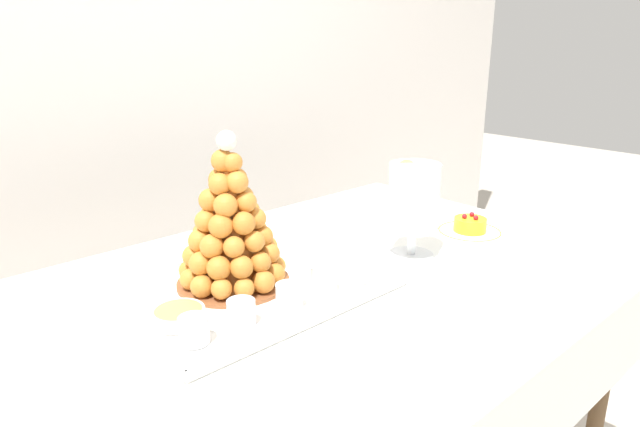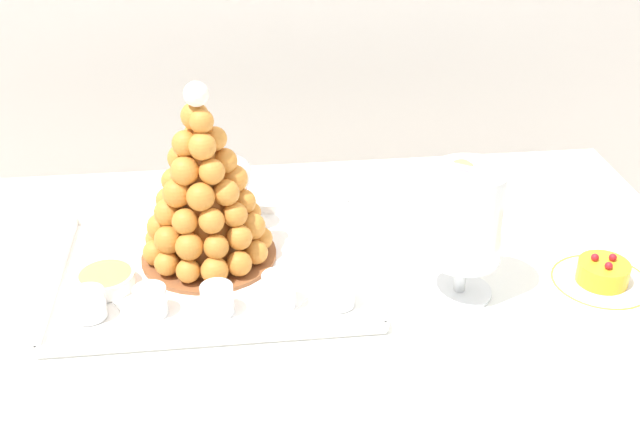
{
  "view_description": "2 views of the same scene",
  "coord_description": "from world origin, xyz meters",
  "px_view_note": "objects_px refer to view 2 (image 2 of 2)",
  "views": [
    {
      "loc": [
        -0.84,
        -0.86,
        1.3
      ],
      "look_at": [
        -0.0,
        0.04,
        0.9
      ],
      "focal_mm": 31.66,
      "sensor_mm": 36.0,
      "label": 1
    },
    {
      "loc": [
        -0.14,
        -1.13,
        1.55
      ],
      "look_at": [
        -0.01,
        -0.06,
        0.94
      ],
      "focal_mm": 43.86,
      "sensor_mm": 36.0,
      "label": 2
    }
  ],
  "objects_px": {
    "dessert_cup_centre": "(217,301)",
    "serving_tray": "(215,272)",
    "fruit_tart_plate": "(602,277)",
    "macaron_goblet": "(466,217)",
    "dessert_cup_mid_left": "(151,302)",
    "croquembouche": "(204,194)",
    "dessert_cup_right": "(338,291)",
    "dessert_cup_mid_right": "(279,292)",
    "wine_glass": "(234,177)",
    "dessert_cup_left": "(89,305)",
    "creme_brulee_ramekin": "(106,279)"
  },
  "relations": [
    {
      "from": "dessert_cup_right",
      "to": "dessert_cup_left",
      "type": "bearing_deg",
      "value": 178.33
    },
    {
      "from": "dessert_cup_left",
      "to": "fruit_tart_plate",
      "type": "relative_size",
      "value": 0.31
    },
    {
      "from": "dessert_cup_left",
      "to": "creme_brulee_ramekin",
      "type": "xyz_separation_m",
      "value": [
        0.02,
        0.09,
        -0.01
      ]
    },
    {
      "from": "dessert_cup_mid_right",
      "to": "macaron_goblet",
      "type": "height_order",
      "value": "macaron_goblet"
    },
    {
      "from": "dessert_cup_mid_left",
      "to": "macaron_goblet",
      "type": "relative_size",
      "value": 0.22
    },
    {
      "from": "serving_tray",
      "to": "dessert_cup_mid_left",
      "type": "bearing_deg",
      "value": -132.24
    },
    {
      "from": "dessert_cup_mid_right",
      "to": "fruit_tart_plate",
      "type": "xyz_separation_m",
      "value": [
        0.57,
        0.01,
        -0.02
      ]
    },
    {
      "from": "dessert_cup_mid_left",
      "to": "dessert_cup_centre",
      "type": "xyz_separation_m",
      "value": [
        0.11,
        -0.01,
        0.0
      ]
    },
    {
      "from": "dessert_cup_right",
      "to": "creme_brulee_ramekin",
      "type": "xyz_separation_m",
      "value": [
        -0.39,
        0.1,
        -0.01
      ]
    },
    {
      "from": "serving_tray",
      "to": "croquembouche",
      "type": "bearing_deg",
      "value": 102.83
    },
    {
      "from": "serving_tray",
      "to": "wine_glass",
      "type": "relative_size",
      "value": 3.45
    },
    {
      "from": "dessert_cup_right",
      "to": "creme_brulee_ramekin",
      "type": "relative_size",
      "value": 0.58
    },
    {
      "from": "croquembouche",
      "to": "dessert_cup_centre",
      "type": "relative_size",
      "value": 6.24
    },
    {
      "from": "croquembouche",
      "to": "macaron_goblet",
      "type": "bearing_deg",
      "value": -19.23
    },
    {
      "from": "dessert_cup_right",
      "to": "wine_glass",
      "type": "distance_m",
      "value": 0.33
    },
    {
      "from": "dessert_cup_centre",
      "to": "fruit_tart_plate",
      "type": "distance_m",
      "value": 0.67
    },
    {
      "from": "dessert_cup_left",
      "to": "creme_brulee_ramekin",
      "type": "relative_size",
      "value": 0.55
    },
    {
      "from": "creme_brulee_ramekin",
      "to": "fruit_tart_plate",
      "type": "distance_m",
      "value": 0.87
    },
    {
      "from": "wine_glass",
      "to": "croquembouche",
      "type": "bearing_deg",
      "value": -117.58
    },
    {
      "from": "dessert_cup_left",
      "to": "macaron_goblet",
      "type": "xyz_separation_m",
      "value": [
        0.63,
        0.01,
        0.12
      ]
    },
    {
      "from": "croquembouche",
      "to": "dessert_cup_right",
      "type": "height_order",
      "value": "croquembouche"
    },
    {
      "from": "dessert_cup_mid_right",
      "to": "dessert_cup_right",
      "type": "bearing_deg",
      "value": -3.94
    },
    {
      "from": "dessert_cup_centre",
      "to": "serving_tray",
      "type": "bearing_deg",
      "value": 92.62
    },
    {
      "from": "dessert_cup_left",
      "to": "serving_tray",
      "type": "bearing_deg",
      "value": 28.58
    },
    {
      "from": "dessert_cup_centre",
      "to": "dessert_cup_right",
      "type": "bearing_deg",
      "value": 0.39
    },
    {
      "from": "dessert_cup_left",
      "to": "macaron_goblet",
      "type": "distance_m",
      "value": 0.64
    },
    {
      "from": "dessert_cup_centre",
      "to": "dessert_cup_right",
      "type": "relative_size",
      "value": 0.94
    },
    {
      "from": "dessert_cup_centre",
      "to": "creme_brulee_ramekin",
      "type": "distance_m",
      "value": 0.22
    },
    {
      "from": "dessert_cup_left",
      "to": "fruit_tart_plate",
      "type": "height_order",
      "value": "same"
    },
    {
      "from": "creme_brulee_ramekin",
      "to": "wine_glass",
      "type": "distance_m",
      "value": 0.31
    },
    {
      "from": "serving_tray",
      "to": "wine_glass",
      "type": "bearing_deg",
      "value": 74.31
    },
    {
      "from": "dessert_cup_mid_right",
      "to": "macaron_goblet",
      "type": "relative_size",
      "value": 0.24
    },
    {
      "from": "fruit_tart_plate",
      "to": "macaron_goblet",
      "type": "bearing_deg",
      "value": 178.97
    },
    {
      "from": "wine_glass",
      "to": "dessert_cup_mid_right",
      "type": "bearing_deg",
      "value": -76.22
    },
    {
      "from": "dessert_cup_left",
      "to": "dessert_cup_mid_right",
      "type": "xyz_separation_m",
      "value": [
        0.31,
        -0.01,
        0.0
      ]
    },
    {
      "from": "dessert_cup_right",
      "to": "macaron_goblet",
      "type": "distance_m",
      "value": 0.25
    },
    {
      "from": "dessert_cup_mid_right",
      "to": "wine_glass",
      "type": "xyz_separation_m",
      "value": [
        -0.07,
        0.27,
        0.08
      ]
    },
    {
      "from": "dessert_cup_mid_right",
      "to": "dessert_cup_centre",
      "type": "bearing_deg",
      "value": -175.45
    },
    {
      "from": "serving_tray",
      "to": "croquembouche",
      "type": "xyz_separation_m",
      "value": [
        -0.01,
        0.05,
        0.13
      ]
    },
    {
      "from": "dessert_cup_left",
      "to": "wine_glass",
      "type": "relative_size",
      "value": 0.34
    },
    {
      "from": "dessert_cup_mid_left",
      "to": "fruit_tart_plate",
      "type": "relative_size",
      "value": 0.31
    },
    {
      "from": "serving_tray",
      "to": "dessert_cup_centre",
      "type": "xyz_separation_m",
      "value": [
        0.01,
        -0.12,
        0.03
      ]
    },
    {
      "from": "dessert_cup_right",
      "to": "fruit_tart_plate",
      "type": "relative_size",
      "value": 0.33
    },
    {
      "from": "dessert_cup_centre",
      "to": "dessert_cup_mid_right",
      "type": "xyz_separation_m",
      "value": [
        0.1,
        0.01,
        0.0
      ]
    },
    {
      "from": "dessert_cup_right",
      "to": "wine_glass",
      "type": "relative_size",
      "value": 0.36
    },
    {
      "from": "dessert_cup_left",
      "to": "fruit_tart_plate",
      "type": "xyz_separation_m",
      "value": [
        0.88,
        0.0,
        -0.02
      ]
    },
    {
      "from": "croquembouche",
      "to": "fruit_tart_plate",
      "type": "distance_m",
      "value": 0.72
    },
    {
      "from": "dessert_cup_mid_left",
      "to": "wine_glass",
      "type": "bearing_deg",
      "value": 61.14
    },
    {
      "from": "croquembouche",
      "to": "dessert_cup_mid_left",
      "type": "height_order",
      "value": "croquembouche"
    },
    {
      "from": "dessert_cup_mid_left",
      "to": "wine_glass",
      "type": "distance_m",
      "value": 0.32
    }
  ]
}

